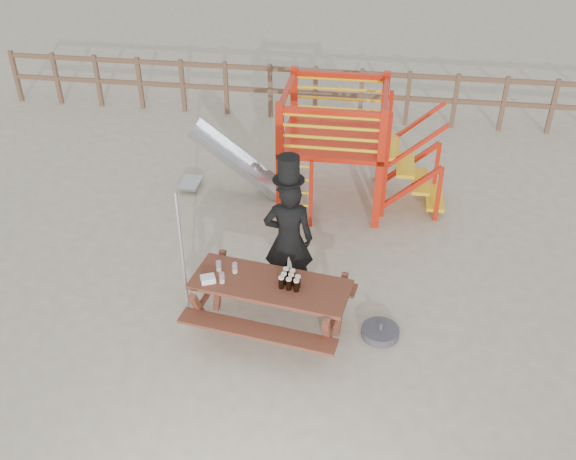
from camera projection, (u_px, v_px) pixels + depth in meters
name	position (u px, v px, depth m)	size (l,w,h in m)	color
ground	(291.00, 334.00, 8.54)	(60.00, 60.00, 0.00)	#BFB194
back_fence	(338.00, 89.00, 13.88)	(15.09, 0.09, 1.20)	brown
playground_fort	(329.00, 144.00, 10.87)	(4.71, 1.84, 2.10)	red
picnic_table	(271.00, 300.00, 8.36)	(2.22, 1.69, 0.79)	brown
man_with_hat	(289.00, 237.00, 8.71)	(0.73, 0.52, 2.20)	black
metal_pole	(183.00, 264.00, 8.10)	(0.05, 0.05, 2.09)	#B2B2B7
parasol_base	(380.00, 332.00, 8.49)	(0.50, 0.50, 0.21)	#3E3E43
paper_bag	(208.00, 279.00, 8.20)	(0.18, 0.14, 0.08)	white
stout_pints	(290.00, 280.00, 8.11)	(0.28, 0.29, 0.17)	black
empty_glasses	(225.00, 271.00, 8.29)	(0.29, 0.31, 0.15)	silver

